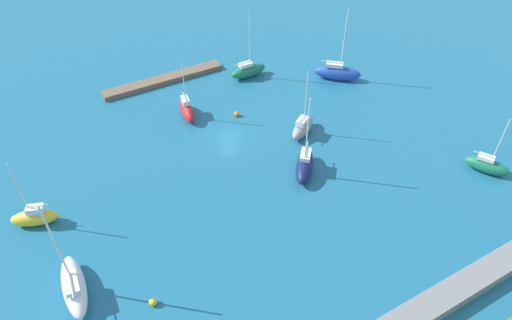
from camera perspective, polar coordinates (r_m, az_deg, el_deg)
name	(u,v)px	position (r m, az deg, el deg)	size (l,w,h in m)	color
water	(229,137)	(63.62, -3.31, 2.86)	(160.00, 160.00, 0.00)	#1E668C
pier_dock	(164,80)	(76.23, -11.25, 9.64)	(19.45, 2.26, 0.77)	brown
sailboat_green_lone_north	(248,70)	(75.75, -0.96, 10.93)	(6.06, 1.99, 11.49)	#19724C
sailboat_blue_east_end	(337,72)	(76.14, 9.94, 10.55)	(6.95, 6.45, 11.65)	#2347B2
sailboat_red_west_end	(187,110)	(67.32, -8.48, 6.14)	(2.52, 5.66, 9.02)	red
sailboat_yellow_outer_mooring	(35,217)	(57.00, -25.49, -6.32)	(5.42, 3.49, 8.95)	yellow
sailboat_white_far_south	(74,286)	(49.22, -21.44, -14.16)	(2.70, 7.67, 12.01)	white
sailboat_gray_near_pier	(303,127)	(63.71, 5.76, 4.05)	(5.64, 4.51, 9.61)	gray
sailboat_navy_along_channel	(304,165)	(57.61, 5.96, -0.63)	(5.68, 6.12, 11.29)	#141E4C
sailboat_green_far_north	(487,165)	(64.33, 26.45, -0.58)	(4.23, 5.51, 8.16)	#19724C
mooring_buoy_orange	(237,114)	(67.16, -2.37, 5.66)	(0.75, 0.75, 0.75)	orange
mooring_buoy_yellow	(153,302)	(47.06, -12.52, -16.62)	(0.79, 0.79, 0.79)	yellow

